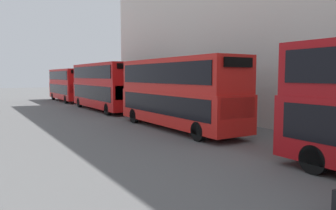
# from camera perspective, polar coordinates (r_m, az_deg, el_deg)

# --- Properties ---
(bus_second_in_queue) EXTENTS (2.59, 10.65, 4.31)m
(bus_second_in_queue) POSITION_cam_1_polar(r_m,az_deg,el_deg) (20.00, 1.62, 2.51)
(bus_second_in_queue) COLOR red
(bus_second_in_queue) RESTS_ON ground
(bus_third_in_queue) EXTENTS (2.59, 11.28, 4.41)m
(bus_third_in_queue) POSITION_cam_1_polar(r_m,az_deg,el_deg) (31.61, -11.22, 3.49)
(bus_third_in_queue) COLOR red
(bus_third_in_queue) RESTS_ON ground
(bus_trailing) EXTENTS (2.59, 10.15, 4.10)m
(bus_trailing) POSITION_cam_1_polar(r_m,az_deg,el_deg) (44.02, -17.04, 3.58)
(bus_trailing) COLOR red
(bus_trailing) RESTS_ON ground
(pedestrian) EXTENTS (0.36, 0.36, 1.58)m
(pedestrian) POSITION_cam_1_polar(r_m,az_deg,el_deg) (15.97, 26.56, -4.64)
(pedestrian) COLOR maroon
(pedestrian) RESTS_ON ground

